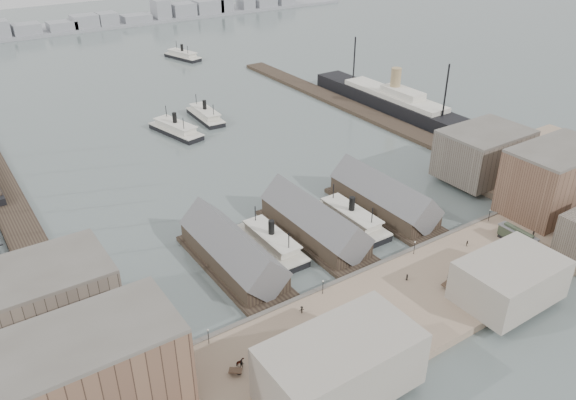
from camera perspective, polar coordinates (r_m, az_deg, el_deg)
ground at (r=148.27m, az=6.53°, el=-6.66°), size 900.00×900.00×0.00m
quay at (r=136.39m, az=12.00°, el=-10.26°), size 180.00×30.00×2.00m
seawall at (r=144.49m, az=7.88°, el=-7.26°), size 180.00×1.20×2.30m
west_wharf at (r=208.63m, az=-27.25°, el=1.40°), size 10.00×220.00×1.60m
east_wharf at (r=254.79m, az=7.13°, el=9.08°), size 10.00×180.00×1.60m
ferry_shed_west at (r=144.96m, az=-5.66°, el=-5.30°), size 14.00×42.00×12.60m
ferry_shed_center at (r=156.68m, az=2.68°, el=-2.35°), size 14.00×42.00×12.60m
ferry_shed_east at (r=171.56m, az=9.70°, el=0.18°), size 14.00×42.00×12.60m
warehouse_west_front at (r=108.49m, az=-19.46°, el=-16.64°), size 32.00×18.00×18.00m
warehouse_west_back at (r=132.93m, az=-23.04°, el=-9.04°), size 26.00×20.00×14.00m
warehouse_east_front at (r=182.14m, az=25.44°, el=1.82°), size 30.00×18.00×19.00m
warehouse_east_back at (r=197.54m, az=19.21°, el=4.45°), size 28.00×20.00×15.00m
street_bldg_center at (r=140.43m, az=21.58°, el=-7.55°), size 24.00×16.00×10.00m
street_bldg_west at (r=109.41m, az=5.32°, el=-16.44°), size 30.00×16.00×12.00m
lamp_post_far_w at (r=121.35m, az=-8.12°, el=-13.30°), size 0.44×0.44×3.92m
lamp_post_near_w at (r=133.35m, az=3.57°, el=-8.57°), size 0.44×0.44×3.92m
lamp_post_near_e at (r=150.47m, az=12.75°, el=-4.51°), size 0.44×0.44×3.92m
lamp_post_far_e at (r=171.17m, az=19.81°, el=-1.27°), size 0.44×0.44×3.92m
far_shore at (r=439.33m, az=-23.92°, el=15.67°), size 500.00×40.00×15.72m
ferry_docked_west at (r=152.99m, az=-1.68°, el=-4.25°), size 7.80×25.99×9.28m
ferry_docked_east at (r=164.62m, az=6.42°, el=-1.82°), size 8.09×26.96×9.63m
ferry_open_near at (r=231.87m, az=-11.34°, el=7.11°), size 13.71×27.84×9.55m
ferry_open_mid at (r=245.63m, az=-8.40°, el=8.56°), size 8.81×25.62×9.03m
ferry_open_far at (r=345.12m, az=-10.66°, el=14.25°), size 14.18×26.39×9.03m
ocean_steamer at (r=257.43m, az=10.72°, el=9.79°), size 13.14×95.99×19.20m
tram at (r=163.36m, az=22.26°, el=-3.54°), size 3.28×11.35×4.01m
horse_cart_left at (r=116.96m, az=-5.00°, el=-16.31°), size 4.48×4.03×1.63m
horse_cart_center at (r=129.37m, az=9.76°, el=-11.43°), size 4.98×2.93×1.67m
horse_cart_right at (r=142.61m, az=16.41°, el=-8.02°), size 4.80×2.25×1.68m
pedestrian_0 at (r=119.23m, az=-11.06°, el=-15.73°), size 0.68×0.52×1.79m
pedestrian_1 at (r=116.84m, az=-4.72°, el=-16.30°), size 1.10×1.04×1.80m
pedestrian_2 at (r=128.87m, az=1.40°, el=-11.07°), size 1.28×0.87×1.83m
pedestrian_3 at (r=126.91m, az=8.68°, el=-12.25°), size 0.81×1.07×1.70m
pedestrian_4 at (r=141.62m, az=12.00°, el=-7.67°), size 0.94×0.76×1.66m
pedestrian_5 at (r=143.92m, az=15.92°, el=-7.57°), size 0.74×0.75×1.66m
pedestrian_6 at (r=158.65m, az=17.76°, el=-4.20°), size 0.97×0.98×1.59m
pedestrian_7 at (r=150.06m, az=19.84°, el=-6.63°), size 1.14×1.22×1.65m
pedestrian_8 at (r=168.51m, az=21.57°, el=-2.85°), size 1.05×0.55×1.71m
pedestrian_9 at (r=169.51m, az=23.68°, el=-3.13°), size 0.90×0.72×1.59m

